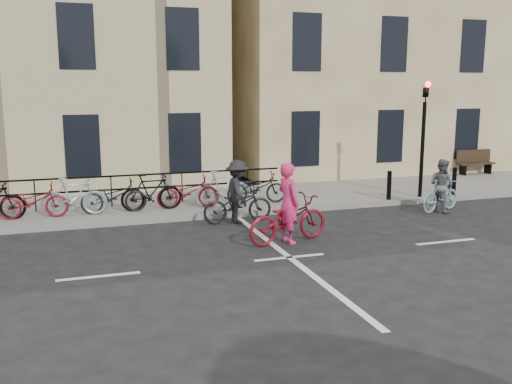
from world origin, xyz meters
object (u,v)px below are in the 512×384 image
object	(u,v)px
cyclist_pink	(288,215)
cyclist_grey	(441,190)
bench	(475,161)
cyclist_dark	(237,198)
traffic_light	(424,125)

from	to	relation	value
cyclist_pink	cyclist_grey	distance (m)	5.74
bench	cyclist_dark	bearing A→B (deg)	-158.94
cyclist_grey	cyclist_pink	bearing A→B (deg)	88.47
bench	cyclist_pink	size ratio (longest dim) A/B	0.71
cyclist_dark	traffic_light	bearing A→B (deg)	-83.23
bench	cyclist_pink	world-z (taller)	cyclist_pink
traffic_light	cyclist_grey	size ratio (longest dim) A/B	2.33
traffic_light	cyclist_pink	bearing A→B (deg)	-151.20
bench	cyclist_dark	size ratio (longest dim) A/B	0.83
traffic_light	cyclist_grey	world-z (taller)	traffic_light
traffic_light	cyclist_pink	xyz separation A→B (m)	(-5.79, -3.18, -1.79)
traffic_light	cyclist_grey	xyz separation A→B (m)	(-0.30, -1.48, -1.82)
traffic_light	cyclist_pink	size ratio (longest dim) A/B	1.73
bench	traffic_light	bearing A→B (deg)	-144.75
bench	cyclist_grey	world-z (taller)	cyclist_grey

